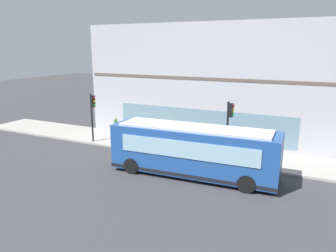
# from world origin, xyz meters

# --- Properties ---
(ground) EXTENTS (120.00, 120.00, 0.00)m
(ground) POSITION_xyz_m (0.00, 0.00, 0.00)
(ground) COLOR #38383A
(sidewalk_curb) EXTENTS (4.16, 40.00, 0.15)m
(sidewalk_curb) POSITION_xyz_m (4.68, 0.00, 0.07)
(sidewalk_curb) COLOR #9E9991
(sidewalk_curb) RESTS_ON ground
(building_corner) EXTENTS (6.80, 21.12, 9.51)m
(building_corner) POSITION_xyz_m (10.13, 0.00, 4.75)
(building_corner) COLOR #A8A8AD
(building_corner) RESTS_ON ground
(city_bus_nearside) EXTENTS (3.02, 10.15, 3.07)m
(city_bus_nearside) POSITION_xyz_m (0.12, -1.98, 1.55)
(city_bus_nearside) COLOR #1E478C
(city_bus_nearside) RESTS_ON ground
(traffic_light_near_corner) EXTENTS (0.32, 0.49, 4.06)m
(traffic_light_near_corner) POSITION_xyz_m (3.05, -3.32, 2.98)
(traffic_light_near_corner) COLOR black
(traffic_light_near_corner) RESTS_ON sidewalk_curb
(traffic_light_down_block) EXTENTS (0.32, 0.49, 3.86)m
(traffic_light_down_block) POSITION_xyz_m (3.00, 7.75, 2.84)
(traffic_light_down_block) COLOR black
(traffic_light_down_block) RESTS_ON sidewalk_curb
(fire_hydrant) EXTENTS (0.35, 0.35, 0.74)m
(fire_hydrant) POSITION_xyz_m (6.18, 0.35, 0.51)
(fire_hydrant) COLOR red
(fire_hydrant) RESTS_ON sidewalk_curb
(pedestrian_near_hydrant) EXTENTS (0.32, 0.32, 1.67)m
(pedestrian_near_hydrant) POSITION_xyz_m (5.33, 2.71, 1.11)
(pedestrian_near_hydrant) COLOR gold
(pedestrian_near_hydrant) RESTS_ON sidewalk_curb
(pedestrian_near_building_entrance) EXTENTS (0.32, 0.32, 1.60)m
(pedestrian_near_building_entrance) POSITION_xyz_m (4.72, 4.35, 1.06)
(pedestrian_near_building_entrance) COLOR black
(pedestrian_near_building_entrance) RESTS_ON sidewalk_curb
(pedestrian_by_light_pole) EXTENTS (0.32, 0.32, 1.59)m
(pedestrian_by_light_pole) POSITION_xyz_m (5.38, 7.29, 1.06)
(pedestrian_by_light_pole) COLOR #3F8C4C
(pedestrian_by_light_pole) RESTS_ON sidewalk_curb
(newspaper_vending_box) EXTENTS (0.44, 0.43, 0.90)m
(newspaper_vending_box) POSITION_xyz_m (4.90, -2.18, 0.60)
(newspaper_vending_box) COLOR #BF3F19
(newspaper_vending_box) RESTS_ON sidewalk_curb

